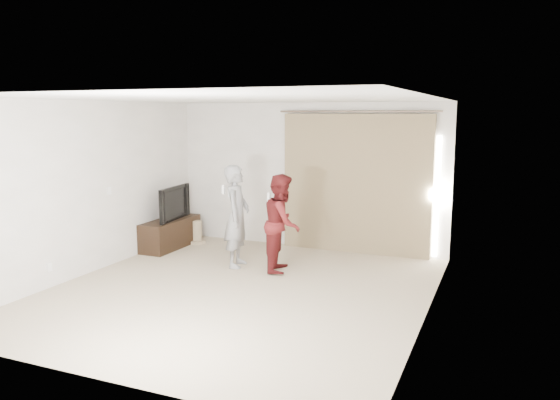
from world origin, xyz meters
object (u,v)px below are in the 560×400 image
Objects in this scene: person_woman at (282,223)px; person_man at (237,216)px; tv_console at (171,233)px; tv at (170,203)px.

person_man is at bearing -176.44° from person_woman.
person_man is (1.68, -0.62, 0.55)m from tv_console.
person_man reaches higher than tv.
person_woman is at bearing -13.30° from tv_console.
person_man is 1.07× the size of person_woman.
tv_console is 0.89× the size of person_woman.
person_woman is (2.43, -0.57, 0.49)m from tv_console.
tv is at bearing 159.66° from person_man.
tv_console is at bearing 159.66° from person_man.
tv reaches higher than tv_console.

